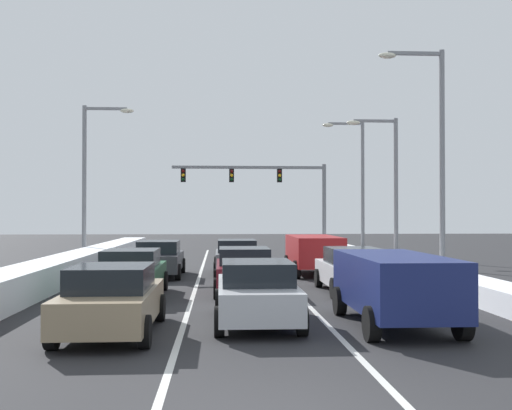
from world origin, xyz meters
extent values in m
plane|color=#28282B|center=(0.00, 14.29, 0.00)|extent=(120.00, 120.00, 0.00)
cube|color=silver|center=(1.70, 17.86, 0.00)|extent=(0.14, 39.29, 0.01)
cube|color=silver|center=(-1.70, 17.86, 0.00)|extent=(0.14, 39.29, 0.01)
cube|color=white|center=(7.00, 17.86, 0.32)|extent=(1.34, 39.29, 0.64)
cube|color=white|center=(-7.00, 17.86, 0.47)|extent=(1.53, 39.29, 0.94)
cube|color=navy|center=(3.23, 6.30, 1.04)|extent=(1.95, 4.90, 1.25)
cube|color=black|center=(3.23, 3.89, 1.32)|extent=(1.56, 0.06, 0.55)
cube|color=red|center=(2.45, 3.90, 0.94)|extent=(0.20, 0.08, 0.28)
cube|color=red|center=(4.01, 3.90, 0.94)|extent=(0.20, 0.08, 0.28)
cylinder|color=black|center=(2.27, 8.00, 0.37)|extent=(0.25, 0.74, 0.74)
cylinder|color=black|center=(4.18, 8.00, 0.37)|extent=(0.25, 0.74, 0.74)
cylinder|color=black|center=(2.27, 4.60, 0.37)|extent=(0.25, 0.74, 0.74)
cylinder|color=black|center=(4.18, 4.60, 0.37)|extent=(0.25, 0.74, 0.74)
cube|color=silver|center=(3.59, 12.57, 0.63)|extent=(1.82, 4.50, 0.70)
cube|color=black|center=(3.59, 12.42, 1.23)|extent=(1.64, 2.20, 0.55)
cube|color=red|center=(2.90, 10.37, 0.75)|extent=(0.24, 0.08, 0.14)
cube|color=red|center=(4.29, 10.37, 0.75)|extent=(0.24, 0.08, 0.14)
cylinder|color=black|center=(2.70, 14.12, 0.33)|extent=(0.22, 0.66, 0.66)
cylinder|color=black|center=(4.48, 14.12, 0.33)|extent=(0.22, 0.66, 0.66)
cylinder|color=black|center=(2.70, 11.02, 0.33)|extent=(0.22, 0.66, 0.66)
cylinder|color=black|center=(4.48, 11.02, 0.33)|extent=(0.22, 0.66, 0.66)
cube|color=maroon|center=(3.26, 18.85, 1.04)|extent=(1.95, 4.90, 1.25)
cube|color=black|center=(3.26, 16.44, 1.32)|extent=(1.56, 0.06, 0.55)
cube|color=red|center=(2.48, 16.45, 0.94)|extent=(0.20, 0.08, 0.28)
cube|color=red|center=(4.04, 16.45, 0.94)|extent=(0.20, 0.08, 0.28)
cylinder|color=black|center=(2.30, 20.55, 0.37)|extent=(0.25, 0.74, 0.74)
cylinder|color=black|center=(4.21, 20.55, 0.37)|extent=(0.25, 0.74, 0.74)
cylinder|color=black|center=(2.30, 17.15, 0.37)|extent=(0.25, 0.74, 0.74)
cylinder|color=black|center=(4.21, 17.15, 0.37)|extent=(0.25, 0.74, 0.74)
cube|color=#B7BABF|center=(0.03, 6.83, 0.63)|extent=(1.82, 4.50, 0.70)
cube|color=black|center=(0.03, 6.68, 1.23)|extent=(1.64, 2.20, 0.55)
cube|color=red|center=(-0.66, 4.63, 0.75)|extent=(0.24, 0.08, 0.14)
cube|color=red|center=(0.72, 4.63, 0.75)|extent=(0.24, 0.08, 0.14)
cylinder|color=black|center=(-0.86, 8.38, 0.33)|extent=(0.22, 0.66, 0.66)
cylinder|color=black|center=(0.92, 8.38, 0.33)|extent=(0.22, 0.66, 0.66)
cylinder|color=black|center=(-0.86, 5.28, 0.33)|extent=(0.22, 0.66, 0.66)
cylinder|color=black|center=(0.92, 5.28, 0.33)|extent=(0.22, 0.66, 0.66)
cube|color=maroon|center=(-0.04, 12.78, 0.63)|extent=(1.82, 4.50, 0.70)
cube|color=black|center=(-0.04, 12.63, 1.23)|extent=(1.64, 2.20, 0.55)
cube|color=red|center=(-0.73, 10.58, 0.75)|extent=(0.24, 0.08, 0.14)
cube|color=red|center=(0.65, 10.58, 0.75)|extent=(0.24, 0.08, 0.14)
cylinder|color=black|center=(-0.93, 14.33, 0.33)|extent=(0.22, 0.66, 0.66)
cylinder|color=black|center=(0.85, 14.33, 0.33)|extent=(0.22, 0.66, 0.66)
cylinder|color=black|center=(-0.93, 11.23, 0.33)|extent=(0.22, 0.66, 0.66)
cylinder|color=black|center=(0.85, 11.23, 0.33)|extent=(0.22, 0.66, 0.66)
cube|color=slate|center=(-0.10, 19.32, 0.63)|extent=(1.82, 4.50, 0.70)
cube|color=black|center=(-0.10, 19.17, 1.23)|extent=(1.64, 2.20, 0.55)
cube|color=red|center=(-0.79, 17.12, 0.75)|extent=(0.24, 0.08, 0.14)
cube|color=red|center=(0.59, 17.12, 0.75)|extent=(0.24, 0.08, 0.14)
cylinder|color=black|center=(-0.99, 20.87, 0.33)|extent=(0.22, 0.66, 0.66)
cylinder|color=black|center=(0.79, 20.87, 0.33)|extent=(0.22, 0.66, 0.66)
cylinder|color=black|center=(-0.99, 17.77, 0.33)|extent=(0.22, 0.66, 0.66)
cylinder|color=black|center=(0.79, 17.77, 0.33)|extent=(0.22, 0.66, 0.66)
cube|color=#937F60|center=(-3.20, 5.76, 0.63)|extent=(1.82, 4.50, 0.70)
cube|color=black|center=(-3.20, 5.61, 1.23)|extent=(1.64, 2.20, 0.55)
cube|color=red|center=(-3.89, 3.56, 0.75)|extent=(0.24, 0.08, 0.14)
cube|color=red|center=(-2.51, 3.56, 0.75)|extent=(0.24, 0.08, 0.14)
cylinder|color=black|center=(-4.09, 7.31, 0.33)|extent=(0.22, 0.66, 0.66)
cylinder|color=black|center=(-2.31, 7.31, 0.33)|extent=(0.22, 0.66, 0.66)
cylinder|color=black|center=(-4.09, 4.21, 0.33)|extent=(0.22, 0.66, 0.66)
cylinder|color=black|center=(-2.31, 4.21, 0.33)|extent=(0.22, 0.66, 0.66)
cube|color=#1E5633|center=(-3.64, 11.92, 0.63)|extent=(1.82, 4.50, 0.70)
cube|color=black|center=(-3.64, 11.77, 1.23)|extent=(1.64, 2.20, 0.55)
cube|color=red|center=(-4.34, 9.72, 0.75)|extent=(0.24, 0.08, 0.14)
cube|color=red|center=(-2.95, 9.72, 0.75)|extent=(0.24, 0.08, 0.14)
cylinder|color=black|center=(-4.53, 13.47, 0.33)|extent=(0.22, 0.66, 0.66)
cylinder|color=black|center=(-2.75, 13.47, 0.33)|extent=(0.22, 0.66, 0.66)
cylinder|color=black|center=(-4.53, 10.37, 0.33)|extent=(0.22, 0.66, 0.66)
cylinder|color=black|center=(-2.75, 10.37, 0.33)|extent=(0.22, 0.66, 0.66)
cube|color=#38383D|center=(-3.39, 18.32, 0.63)|extent=(1.82, 4.50, 0.70)
cube|color=black|center=(-3.39, 18.17, 1.23)|extent=(1.64, 2.20, 0.55)
cube|color=red|center=(-4.08, 16.12, 0.75)|extent=(0.24, 0.08, 0.14)
cube|color=red|center=(-2.70, 16.12, 0.75)|extent=(0.24, 0.08, 0.14)
cylinder|color=black|center=(-4.28, 19.87, 0.33)|extent=(0.22, 0.66, 0.66)
cylinder|color=black|center=(-2.50, 19.87, 0.33)|extent=(0.22, 0.66, 0.66)
cylinder|color=black|center=(-4.28, 16.77, 0.33)|extent=(0.22, 0.66, 0.66)
cylinder|color=black|center=(-2.50, 16.77, 0.33)|extent=(0.22, 0.66, 0.66)
cylinder|color=slate|center=(6.60, 35.72, 3.10)|extent=(0.28, 0.28, 6.20)
cube|color=slate|center=(1.20, 35.72, 5.95)|extent=(10.80, 0.20, 0.20)
cube|color=black|center=(3.40, 35.72, 5.38)|extent=(0.34, 0.34, 0.95)
sphere|color=#4C0A0A|center=(3.40, 35.53, 5.66)|extent=(0.22, 0.22, 0.22)
sphere|color=#F2AD14|center=(3.40, 35.53, 5.38)|extent=(0.22, 0.22, 0.22)
sphere|color=#0C3819|center=(3.40, 35.53, 5.09)|extent=(0.22, 0.22, 0.22)
cube|color=black|center=(0.00, 35.72, 5.38)|extent=(0.34, 0.34, 0.95)
sphere|color=#4C0A0A|center=(0.00, 35.53, 5.66)|extent=(0.22, 0.22, 0.22)
sphere|color=#F2AD14|center=(0.00, 35.53, 5.38)|extent=(0.22, 0.22, 0.22)
sphere|color=#0C3819|center=(0.00, 35.53, 5.09)|extent=(0.22, 0.22, 0.22)
cube|color=black|center=(-3.40, 35.72, 5.38)|extent=(0.34, 0.34, 0.95)
sphere|color=#4C0A0A|center=(-3.40, 35.53, 5.66)|extent=(0.22, 0.22, 0.22)
sphere|color=#F2AD14|center=(-3.40, 35.53, 5.38)|extent=(0.22, 0.22, 0.22)
sphere|color=#0C3819|center=(-3.40, 35.53, 5.09)|extent=(0.22, 0.22, 0.22)
cylinder|color=gray|center=(7.98, 16.07, 4.58)|extent=(0.22, 0.22, 9.17)
cube|color=gray|center=(6.88, 16.07, 9.02)|extent=(2.20, 0.14, 0.14)
ellipsoid|color=#EAE5C6|center=(5.78, 16.07, 8.92)|extent=(0.70, 0.36, 0.24)
cylinder|color=gray|center=(8.18, 23.22, 3.78)|extent=(0.22, 0.22, 7.56)
cube|color=gray|center=(7.08, 23.22, 7.41)|extent=(2.20, 0.14, 0.14)
ellipsoid|color=#EAE5C6|center=(5.98, 23.22, 7.31)|extent=(0.70, 0.36, 0.24)
cylinder|color=gray|center=(8.13, 30.36, 4.24)|extent=(0.22, 0.22, 8.47)
cube|color=gray|center=(7.03, 30.36, 8.32)|extent=(2.20, 0.14, 0.14)
ellipsoid|color=#EAE5C6|center=(5.93, 30.36, 8.22)|extent=(0.70, 0.36, 0.24)
cylinder|color=gray|center=(-7.91, 24.75, 4.16)|extent=(0.22, 0.22, 8.32)
cube|color=gray|center=(-6.81, 24.75, 8.17)|extent=(2.20, 0.14, 0.14)
ellipsoid|color=#EAE5C6|center=(-5.71, 24.75, 8.07)|extent=(0.70, 0.36, 0.24)
camera|label=1|loc=(-0.86, -7.99, 2.62)|focal=43.45mm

